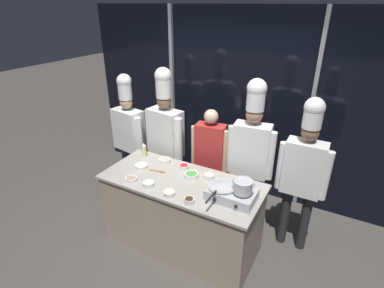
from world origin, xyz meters
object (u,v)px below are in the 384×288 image
at_px(prep_bowl_scallions, 191,175).
at_px(prep_bowl_onion, 209,176).
at_px(person_guest, 210,154).
at_px(frying_pan, 221,185).
at_px(prep_bowl_garlic, 141,166).
at_px(squeeze_bottle_oil, 144,150).
at_px(chef_line, 251,149).
at_px(prep_bowl_mushrooms, 131,179).
at_px(serving_spoon_slotted, 160,171).
at_px(chef_pastry, 304,168).
at_px(prep_bowl_soy_glaze, 189,200).
at_px(prep_bowl_shrimp, 165,160).
at_px(chef_sous, 165,133).
at_px(stock_pot, 243,186).
at_px(prep_bowl_bell_pepper, 184,166).
at_px(prep_bowl_noodles, 169,193).
at_px(portable_stove, 231,194).
at_px(prep_bowl_bean_sprouts, 148,184).
at_px(chef_head, 129,130).

distance_m(prep_bowl_scallions, prep_bowl_onion, 0.20).
distance_m(prep_bowl_scallions, person_guest, 0.56).
distance_m(frying_pan, prep_bowl_garlic, 1.09).
distance_m(squeeze_bottle_oil, chef_line, 1.35).
height_order(prep_bowl_mushrooms, person_guest, person_guest).
distance_m(serving_spoon_slotted, chef_pastry, 1.62).
distance_m(squeeze_bottle_oil, prep_bowl_scallions, 0.80).
bearing_deg(prep_bowl_soy_glaze, prep_bowl_shrimp, 138.82).
distance_m(prep_bowl_soy_glaze, chef_sous, 1.35).
xyz_separation_m(serving_spoon_slotted, person_guest, (0.34, 0.64, 0.02)).
relative_size(stock_pot, prep_bowl_onion, 1.94).
bearing_deg(prep_bowl_bell_pepper, prep_bowl_scallions, -34.64).
height_order(person_guest, chef_line, chef_line).
bearing_deg(person_guest, prep_bowl_noodles, 84.07).
xyz_separation_m(stock_pot, prep_bowl_mushrooms, (-1.23, -0.22, -0.17)).
relative_size(portable_stove, prep_bowl_scallions, 2.89).
bearing_deg(prep_bowl_shrimp, chef_sous, 121.99).
relative_size(stock_pot, person_guest, 0.14).
relative_size(prep_bowl_noodles, prep_bowl_shrimp, 0.83).
bearing_deg(prep_bowl_bean_sprouts, prep_bowl_mushrooms, 179.94).
bearing_deg(serving_spoon_slotted, chef_line, 35.49).
height_order(portable_stove, chef_line, chef_line).
distance_m(prep_bowl_onion, chef_pastry, 1.04).
bearing_deg(stock_pot, chef_head, 161.33).
bearing_deg(prep_bowl_soy_glaze, frying_pan, 49.01).
relative_size(prep_bowl_bell_pepper, serving_spoon_slotted, 0.59).
distance_m(squeeze_bottle_oil, prep_bowl_garlic, 0.30).
xyz_separation_m(stock_pot, chef_sous, (-1.37, 0.70, 0.02)).
bearing_deg(prep_bowl_soy_glaze, portable_stove, 38.35).
height_order(squeeze_bottle_oil, chef_head, chef_head).
xyz_separation_m(prep_bowl_scallions, prep_bowl_bean_sprouts, (-0.32, -0.39, 0.00)).
bearing_deg(chef_head, prep_bowl_bell_pepper, 170.24).
xyz_separation_m(prep_bowl_shrimp, chef_head, (-0.85, 0.34, 0.10)).
relative_size(prep_bowl_soy_glaze, chef_head, 0.06).
distance_m(prep_bowl_soy_glaze, chef_head, 1.80).
bearing_deg(prep_bowl_scallions, chef_line, 47.40).
distance_m(prep_bowl_shrimp, prep_bowl_bean_sprouts, 0.57).
xyz_separation_m(prep_bowl_onion, chef_sous, (-0.89, 0.46, 0.18)).
distance_m(prep_bowl_shrimp, person_guest, 0.59).
bearing_deg(prep_bowl_mushrooms, prep_bowl_garlic, 104.59).
bearing_deg(prep_bowl_mushrooms, chef_sous, 98.83).
xyz_separation_m(prep_bowl_onion, chef_head, (-1.51, 0.43, 0.09)).
relative_size(squeeze_bottle_oil, prep_bowl_bean_sprouts, 1.55).
bearing_deg(prep_bowl_bean_sprouts, serving_spoon_slotted, 101.56).
bearing_deg(person_guest, prep_bowl_onion, 107.90).
bearing_deg(person_guest, squeeze_bottle_oil, 22.05).
bearing_deg(chef_line, prep_bowl_scallions, 40.58).
relative_size(prep_bowl_bell_pepper, prep_bowl_bean_sprouts, 0.99).
xyz_separation_m(prep_bowl_garlic, chef_line, (1.13, 0.65, 0.22)).
xyz_separation_m(prep_bowl_noodles, prep_bowl_garlic, (-0.61, 0.33, -0.01)).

